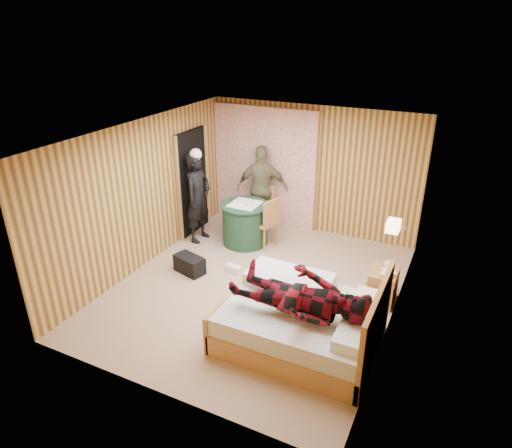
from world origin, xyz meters
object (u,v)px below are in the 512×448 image
at_px(wall_lamp, 394,226).
at_px(chair_near, 267,219).
at_px(chair_far, 262,204).
at_px(round_table, 245,223).
at_px(duffel_bag, 190,264).
at_px(bed, 303,321).
at_px(nightstand, 383,286).
at_px(man_on_bed, 301,288).
at_px(woman_standing, 198,198).
at_px(man_at_table, 262,188).

height_order(wall_lamp, chair_near, wall_lamp).
relative_size(chair_far, chair_near, 0.96).
height_order(round_table, duffel_bag, round_table).
bearing_deg(bed, nightstand, 61.81).
bearing_deg(bed, wall_lamp, 59.46).
distance_m(chair_far, man_on_bed, 3.81).
height_order(round_table, woman_standing, woman_standing).
xyz_separation_m(duffel_bag, man_at_table, (0.34, 2.16, 0.71)).
xyz_separation_m(bed, round_table, (-2.02, 2.25, 0.09)).
distance_m(chair_far, woman_standing, 1.34).
relative_size(bed, duffel_bag, 3.79).
distance_m(bed, man_on_bed, 0.70).
bearing_deg(chair_far, woman_standing, -118.02).
xyz_separation_m(chair_far, man_at_table, (-0.02, 0.05, 0.32)).
xyz_separation_m(duffel_bag, man_on_bed, (2.38, -1.08, 0.82)).
relative_size(wall_lamp, woman_standing, 0.15).
bearing_deg(woman_standing, chair_near, -76.11).
bearing_deg(nightstand, duffel_bag, -169.85).
bearing_deg(man_at_table, round_table, 70.12).
height_order(round_table, chair_near, chair_near).
relative_size(woman_standing, man_at_table, 1.01).
bearing_deg(bed, chair_near, 124.47).
bearing_deg(wall_lamp, chair_near, 158.44).
bearing_deg(chair_far, duffel_bag, -85.43).
xyz_separation_m(bed, man_at_table, (-2.02, 3.02, 0.55)).
relative_size(duffel_bag, man_at_table, 0.31).
xyz_separation_m(round_table, duffel_bag, (-0.34, -1.40, -0.26)).
bearing_deg(chair_far, man_at_table, 127.18).
relative_size(nightstand, man_on_bed, 0.31).
bearing_deg(wall_lamp, duffel_bag, -170.98).
bearing_deg(chair_near, round_table, -67.98).
bearing_deg(round_table, wall_lamp, -17.72).
height_order(duffel_bag, man_on_bed, man_on_bed).
relative_size(chair_far, man_at_table, 0.54).
bearing_deg(woman_standing, wall_lamp, -98.57).
distance_m(wall_lamp, man_on_bed, 1.79).
relative_size(nightstand, chair_near, 0.56).
xyz_separation_m(bed, nightstand, (0.76, 1.41, -0.04)).
bearing_deg(man_on_bed, nightstand, 65.98).
bearing_deg(round_table, man_on_bed, -50.54).
xyz_separation_m(wall_lamp, chair_near, (-2.37, 0.94, -0.74)).
bearing_deg(duffel_bag, woman_standing, 129.56).
xyz_separation_m(wall_lamp, chair_far, (-2.80, 1.61, -0.76)).
xyz_separation_m(wall_lamp, bed, (-0.80, -1.35, -0.99)).
relative_size(chair_far, woman_standing, 0.54).
height_order(bed, chair_near, bed).
distance_m(round_table, man_at_table, 0.89).
bearing_deg(man_on_bed, chair_near, 122.40).
bearing_deg(man_on_bed, woman_standing, 142.42).
bearing_deg(man_on_bed, chair_far, 122.33).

